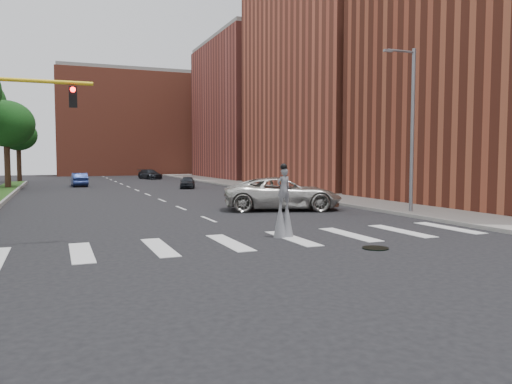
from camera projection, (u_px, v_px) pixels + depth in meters
name	position (u px, v px, depth m)	size (l,w,h in m)	color
ground_plane	(272.00, 245.00, 17.88)	(160.00, 160.00, 0.00)	black
median_curb	(2.00, 203.00, 32.49)	(0.20, 60.00, 0.28)	gray
sidewalk_right	(287.00, 191.00, 45.66)	(5.00, 90.00, 0.18)	gray
manhole	(375.00, 248.00, 17.14)	(0.90, 0.90, 0.04)	black
building_mid	(348.00, 74.00, 53.00)	(16.00, 22.00, 24.00)	#9F4732
building_far	(262.00, 112.00, 75.35)	(16.00, 22.00, 20.00)	brown
building_backdrop	(131.00, 125.00, 91.67)	(26.00, 14.00, 18.00)	#9F4732
streetlight	(411.00, 125.00, 27.15)	(2.05, 0.20, 9.00)	slate
stilt_performer	(284.00, 209.00, 19.57)	(0.84, 0.57, 2.90)	black
suv_crossing	(283.00, 194.00, 29.78)	(3.22, 6.99, 1.94)	#BAB8B0
car_near	(188.00, 182.00, 50.51)	(1.44, 3.59, 1.22)	black
car_mid	(79.00, 180.00, 53.77)	(1.53, 4.39, 1.45)	navy
car_far	(150.00, 174.00, 71.68)	(1.95, 4.81, 1.39)	black
tree_6	(6.00, 124.00, 47.87)	(5.27, 5.27, 8.61)	black
tree_7	(18.00, 136.00, 62.14)	(4.51, 4.51, 7.81)	black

